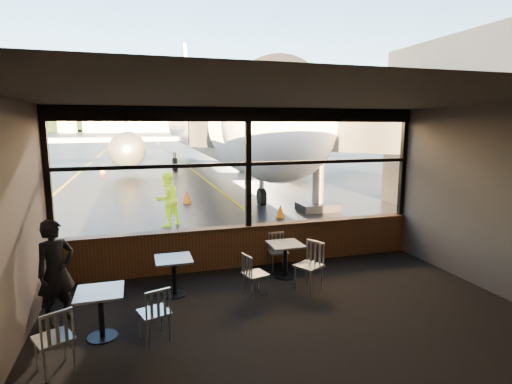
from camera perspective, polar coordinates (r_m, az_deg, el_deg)
name	(u,v)px	position (r m, az deg, el deg)	size (l,w,h in m)	color
ground_plane	(143,136)	(128.36, -15.90, 7.74)	(520.00, 520.00, 0.00)	black
carpet_floor	(301,329)	(6.58, 6.41, -18.85)	(8.00, 6.00, 0.01)	black
ceiling	(305,98)	(5.80, 7.06, 13.12)	(8.00, 6.00, 0.04)	#38332D
wall_right	(512,204)	(8.37, 32.74, -1.49)	(0.04, 6.00, 3.50)	#4F453F
wall_back	(459,307)	(3.55, 27.00, -14.39)	(8.00, 0.04, 3.50)	#4F453F
window_sill	(248,246)	(9.03, -1.10, -7.74)	(8.00, 0.28, 0.90)	#5A341B
window_header	(248,115)	(8.63, -1.16, 10.98)	(8.00, 0.18, 0.30)	black
mullion_left	(47,175)	(8.51, -27.70, 2.16)	(0.12, 0.12, 2.60)	black
mullion_centre	(248,169)	(8.67, -1.14, 3.37)	(0.12, 0.12, 2.60)	black
mullion_right	(403,164)	(10.45, 20.26, 3.83)	(0.12, 0.12, 2.60)	black
window_transom	(248,164)	(8.66, -1.14, 4.03)	(8.00, 0.10, 0.08)	black
airliner	(210,86)	(28.08, -6.65, 14.82)	(31.42, 37.70, 11.52)	white
jet_bridge	(301,149)	(15.05, 6.47, 6.12)	(8.46, 10.34, 4.51)	#2D2D2F
cafe_table_near	(285,260)	(8.41, 4.18, -9.71)	(0.66, 0.66, 0.73)	gray
cafe_table_mid	(174,277)	(7.69, -11.62, -11.78)	(0.66, 0.66, 0.72)	gray
cafe_table_left	(101,315)	(6.57, -21.25, -16.01)	(0.67, 0.67, 0.73)	#ABA79E
chair_near_e	(309,266)	(7.80, 7.54, -10.49)	(0.51, 0.51, 0.94)	#BAB5A8
chair_near_w	(255,275)	(7.49, -0.10, -11.73)	(0.45, 0.45, 0.83)	#B5B1A3
chair_near_n	(278,252)	(8.78, 3.19, -8.54)	(0.45, 0.45, 0.82)	beige
chair_mid_s	(154,313)	(6.25, -14.34, -16.39)	(0.47, 0.47, 0.86)	#B9B5A7
chair_left_s	(54,339)	(5.98, -26.94, -18.21)	(0.49, 0.49, 0.89)	#BCB8AA
passenger	(56,272)	(7.18, -26.68, -10.12)	(0.61, 0.40, 1.68)	black
ground_crew	(167,199)	(12.73, -12.60, -1.02)	(0.83, 0.65, 1.71)	#BFF219
cone_nose	(187,197)	(16.46, -9.84, -0.69)	(0.37, 0.37, 0.51)	#FF5B08
cone_wing	(102,169)	(28.47, -21.08, 3.12)	(0.40, 0.40, 0.55)	#ED4F07
terminal_annex	(508,129)	(16.39, 32.29, 7.61)	(5.00, 7.00, 6.00)	gray
hangar_mid	(139,121)	(193.33, -16.34, 9.68)	(38.00, 15.00, 10.00)	silver
hangar_right	(268,119)	(196.47, 1.73, 10.33)	(50.00, 20.00, 12.00)	silver
fuel_tank_a	(67,126)	(192.31, -25.37, 8.56)	(8.00, 8.00, 6.00)	silver
fuel_tank_b	(92,126)	(191.12, -22.38, 8.76)	(8.00, 8.00, 6.00)	silver
fuel_tank_c	(116,126)	(190.46, -19.35, 8.93)	(8.00, 8.00, 6.00)	silver
treeline	(139,120)	(218.33, -16.43, 9.87)	(360.00, 3.00, 12.00)	black
cone_extra	(280,211)	(13.73, 3.49, -2.71)	(0.32, 0.32, 0.45)	#EE5507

